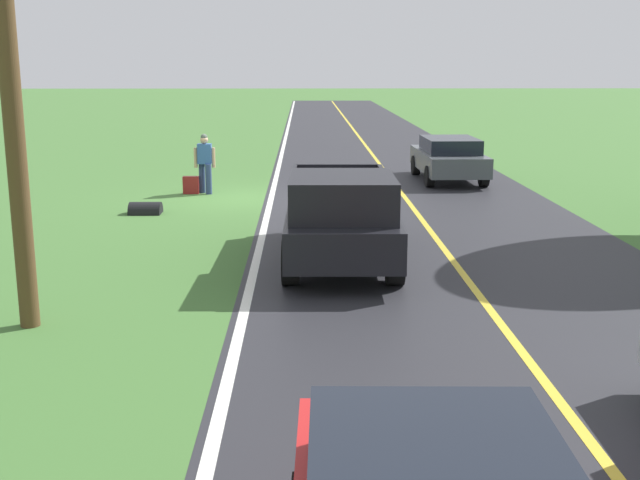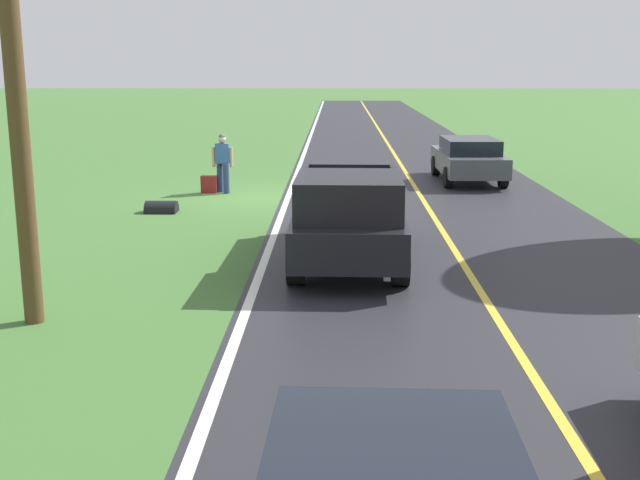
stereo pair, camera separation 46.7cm
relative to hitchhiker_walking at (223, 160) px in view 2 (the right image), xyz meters
name	(u,v)px [view 2 (the right image)]	position (x,y,z in m)	size (l,w,h in m)	color
ground_plane	(258,198)	(-1.11, 0.88, -0.98)	(200.00, 200.00, 0.00)	#427033
road_surface	(422,198)	(-5.79, 0.88, -0.98)	(8.00, 120.00, 0.00)	#28282D
lane_edge_line	(288,197)	(-1.96, 0.88, -0.98)	(0.16, 117.60, 0.00)	silver
lane_centre_line	(422,198)	(-5.79, 0.88, -0.98)	(0.14, 117.60, 0.00)	gold
hitchhiker_walking	(223,160)	(0.00, 0.00, 0.00)	(0.62, 0.51, 1.75)	navy
suitcase_carried	(209,184)	(0.42, 0.08, -0.72)	(0.20, 0.46, 0.51)	maroon
pickup_truck_passing	(349,215)	(-3.59, 8.49, -0.01)	(2.17, 5.44, 1.82)	black
sedan_near_oncoming	(469,158)	(-7.61, -2.42, -0.23)	(1.98, 4.43, 1.41)	#4C5156
utility_pole_roadside	(10,25)	(1.12, 12.02, 3.28)	(0.28, 0.28, 8.52)	brown
drainage_culvert	(162,212)	(1.15, 3.21, -0.98)	(0.60, 0.60, 0.80)	black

